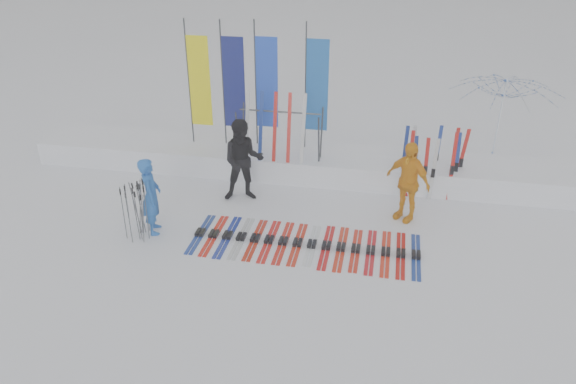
% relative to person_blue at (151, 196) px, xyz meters
% --- Properties ---
extents(ground, '(120.00, 120.00, 0.00)m').
position_rel_person_blue_xyz_m(ground, '(2.63, -1.17, -0.85)').
color(ground, white).
rests_on(ground, ground).
extents(snow_bank, '(14.00, 1.60, 0.60)m').
position_rel_person_blue_xyz_m(snow_bank, '(2.63, 3.43, -0.55)').
color(snow_bank, white).
rests_on(snow_bank, ground).
extents(person_blue, '(0.59, 0.72, 1.70)m').
position_rel_person_blue_xyz_m(person_blue, '(0.00, 0.00, 0.00)').
color(person_blue, blue).
rests_on(person_blue, ground).
extents(person_black, '(1.12, 0.97, 1.97)m').
position_rel_person_blue_xyz_m(person_black, '(1.51, 1.80, 0.14)').
color(person_black, black).
rests_on(person_black, ground).
extents(person_yellow, '(1.14, 0.97, 1.83)m').
position_rel_person_blue_xyz_m(person_yellow, '(5.25, 1.57, 0.07)').
color(person_yellow, orange).
rests_on(person_yellow, ground).
extents(tent_canopy, '(3.48, 3.51, 2.50)m').
position_rel_person_blue_xyz_m(tent_canopy, '(7.54, 4.75, 0.40)').
color(tent_canopy, white).
rests_on(tent_canopy, ground).
extents(ski_row, '(4.68, 1.69, 0.07)m').
position_rel_person_blue_xyz_m(ski_row, '(3.26, 0.05, -0.81)').
color(ski_row, navy).
rests_on(ski_row, ground).
extents(pole_cluster, '(0.62, 0.55, 1.26)m').
position_rel_person_blue_xyz_m(pole_cluster, '(-0.20, -0.24, -0.25)').
color(pole_cluster, '#595B60').
rests_on(pole_cluster, ground).
extents(feather_flags, '(3.55, 0.23, 3.20)m').
position_rel_person_blue_xyz_m(feather_flags, '(1.31, 3.68, 1.40)').
color(feather_flags, '#383A3F').
rests_on(feather_flags, ground).
extents(ski_rack, '(2.04, 0.80, 1.23)m').
position_rel_person_blue_xyz_m(ski_rack, '(2.12, 3.03, 0.53)').
color(ski_rack, '#383A3F').
rests_on(ski_rack, ground).
extents(upright_skis, '(1.45, 1.04, 1.69)m').
position_rel_person_blue_xyz_m(upright_skis, '(5.85, 3.01, -0.06)').
color(upright_skis, red).
rests_on(upright_skis, ground).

